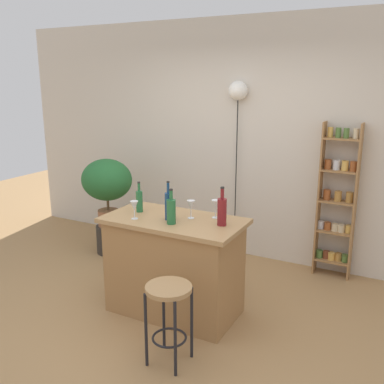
# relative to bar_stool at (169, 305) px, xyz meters

# --- Properties ---
(ground) EXTENTS (12.00, 12.00, 0.00)m
(ground) POSITION_rel_bar_stool_xyz_m (-0.34, 0.37, -0.47)
(ground) COLOR #A37A4C
(back_wall) EXTENTS (6.40, 0.10, 2.80)m
(back_wall) POSITION_rel_bar_stool_xyz_m (-0.34, 2.32, 0.93)
(back_wall) COLOR beige
(back_wall) RESTS_ON ground
(kitchen_counter) EXTENTS (1.25, 0.66, 0.91)m
(kitchen_counter) POSITION_rel_bar_stool_xyz_m (-0.34, 0.67, -0.02)
(kitchen_counter) COLOR #9E7042
(kitchen_counter) RESTS_ON ground
(bar_stool) EXTENTS (0.35, 0.35, 0.63)m
(bar_stool) POSITION_rel_bar_stool_xyz_m (0.00, 0.00, 0.00)
(bar_stool) COLOR black
(bar_stool) RESTS_ON ground
(spice_shelf) EXTENTS (0.39, 0.17, 1.68)m
(spice_shelf) POSITION_rel_bar_stool_xyz_m (0.80, 2.16, 0.36)
(spice_shelf) COLOR #9E7042
(spice_shelf) RESTS_ON ground
(plant_stool) EXTENTS (0.32, 0.32, 0.35)m
(plant_stool) POSITION_rel_bar_stool_xyz_m (-1.78, 1.52, -0.30)
(plant_stool) COLOR #2D2823
(plant_stool) RESTS_ON ground
(potted_plant) EXTENTS (0.63, 0.57, 0.83)m
(potted_plant) POSITION_rel_bar_stool_xyz_m (-1.78, 1.52, 0.43)
(potted_plant) COLOR #935B3D
(potted_plant) RESTS_ON plant_stool
(bottle_sauce_amber) EXTENTS (0.08, 0.08, 0.33)m
(bottle_sauce_amber) POSITION_rel_bar_stool_xyz_m (0.11, 0.71, 0.56)
(bottle_sauce_amber) COLOR maroon
(bottle_sauce_amber) RESTS_ON kitchen_counter
(bottle_soda_blue) EXTENTS (0.08, 0.08, 0.31)m
(bottle_soda_blue) POSITION_rel_bar_stool_xyz_m (-0.29, 0.54, 0.55)
(bottle_soda_blue) COLOR #236638
(bottle_soda_blue) RESTS_ON kitchen_counter
(bottle_wine_red) EXTENTS (0.06, 0.06, 0.29)m
(bottle_wine_red) POSITION_rel_bar_stool_xyz_m (-0.73, 0.70, 0.54)
(bottle_wine_red) COLOR #236638
(bottle_wine_red) RESTS_ON kitchen_counter
(bottle_spirits_clear) EXTENTS (0.06, 0.06, 0.35)m
(bottle_spirits_clear) POSITION_rel_bar_stool_xyz_m (-0.37, 0.62, 0.57)
(bottle_spirits_clear) COLOR navy
(bottle_spirits_clear) RESTS_ON kitchen_counter
(wine_glass_left) EXTENTS (0.07, 0.07, 0.16)m
(wine_glass_left) POSITION_rel_bar_stool_xyz_m (-0.03, 0.86, 0.55)
(wine_glass_left) COLOR silver
(wine_glass_left) RESTS_ON kitchen_counter
(wine_glass_center) EXTENTS (0.07, 0.07, 0.16)m
(wine_glass_center) POSITION_rel_bar_stool_xyz_m (-0.21, 0.75, 0.55)
(wine_glass_center) COLOR silver
(wine_glass_center) RESTS_ON kitchen_counter
(wine_glass_right) EXTENTS (0.07, 0.07, 0.16)m
(wine_glass_right) POSITION_rel_bar_stool_xyz_m (-0.65, 0.50, 0.55)
(wine_glass_right) COLOR silver
(wine_glass_right) RESTS_ON kitchen_counter
(pendant_globe_light) EXTENTS (0.22, 0.22, 2.10)m
(pendant_globe_light) POSITION_rel_bar_stool_xyz_m (-0.39, 2.21, 1.48)
(pendant_globe_light) COLOR black
(pendant_globe_light) RESTS_ON ground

